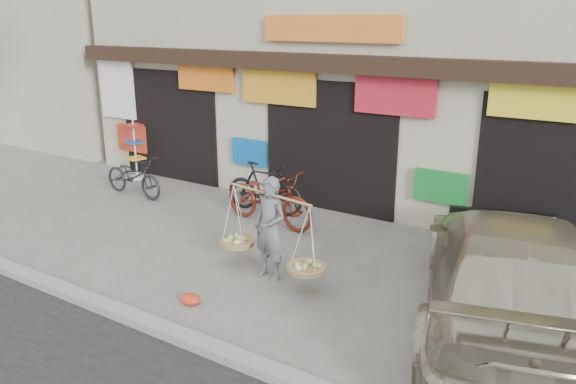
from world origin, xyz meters
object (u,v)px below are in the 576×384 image
Objects in this scene: bike_0 at (133,176)px; bike_2 at (269,197)px; street_vendor at (270,233)px; suv at (511,272)px; display_rack at (135,152)px; bike_1 at (264,188)px.

bike_0 is 3.65m from bike_2.
bike_2 is (3.65, 0.13, 0.09)m from bike_0.
street_vendor reaches higher than bike_0.
display_rack is at bearing -29.56° from suv.
street_vendor is 0.35× the size of suv.
street_vendor is 3.11m from bike_1.
street_vendor is 6.75m from display_rack.
bike_0 is at bearing 97.50° from bike_1.
suv is at bearing -101.40° from bike_2.
suv reaches higher than bike_1.
bike_2 is at bearing -85.06° from bike_0.
display_rack is (-6.09, 2.90, -0.07)m from street_vendor.
bike_0 is (-5.02, 1.83, -0.28)m from street_vendor.
display_rack is at bearing 80.24° from bike_1.
street_vendor is at bearing -7.15° from suv.
bike_1 is at bearing -36.08° from suv.
display_rack is at bearing 163.99° from street_vendor.
suv reaches higher than bike_0.
suv is 3.42× the size of display_rack.
bike_1 reaches higher than bike_0.
display_rack reaches higher than suv.
bike_0 is at bearing 97.68° from bike_2.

